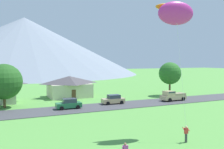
% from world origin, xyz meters
% --- Properties ---
extents(road_strip, '(160.00, 6.97, 0.08)m').
position_xyz_m(road_strip, '(0.00, 28.85, 0.04)').
color(road_strip, '#424247').
rests_on(road_strip, ground).
extents(mountain_west_ridge, '(133.90, 133.90, 33.84)m').
position_xyz_m(mountain_west_ridge, '(1.09, 145.01, 16.92)').
color(mountain_west_ridge, gray).
rests_on(mountain_west_ridge, ground).
extents(house_left_center, '(9.53, 7.85, 4.67)m').
position_xyz_m(house_left_center, '(1.75, 42.93, 2.42)').
color(house_left_center, beige).
rests_on(house_left_center, ground).
extents(tree_near_left, '(5.11, 5.11, 7.74)m').
position_xyz_m(tree_near_left, '(23.40, 35.18, 5.17)').
color(tree_near_left, brown).
rests_on(tree_near_left, ground).
extents(tree_center, '(6.12, 6.12, 7.58)m').
position_xyz_m(tree_center, '(-11.63, 35.07, 4.52)').
color(tree_center, brown).
rests_on(tree_center, ground).
extents(parked_car_tan_west_end, '(4.28, 2.24, 1.68)m').
position_xyz_m(parked_car_tan_west_end, '(6.86, 30.53, 0.87)').
color(parked_car_tan_west_end, tan).
rests_on(parked_car_tan_west_end, road_strip).
extents(parked_car_green_mid_west, '(4.23, 2.15, 1.68)m').
position_xyz_m(parked_car_green_mid_west, '(-1.84, 29.46, 0.87)').
color(parked_car_green_mid_west, '#237042').
rests_on(parked_car_green_mid_west, road_strip).
extents(pickup_truck_sand_west_side, '(5.27, 2.46, 1.99)m').
position_xyz_m(pickup_truck_sand_west_side, '(19.23, 28.83, 1.06)').
color(pickup_truck_sand_west_side, '#C6B284').
rests_on(pickup_truck_sand_west_side, road_strip).
extents(kite_flyer_with_kite, '(4.47, 4.31, 14.61)m').
position_xyz_m(kite_flyer_with_kite, '(5.38, 11.13, 13.22)').
color(kite_flyer_with_kite, '#3D3D42').
rests_on(kite_flyer_with_kite, ground).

